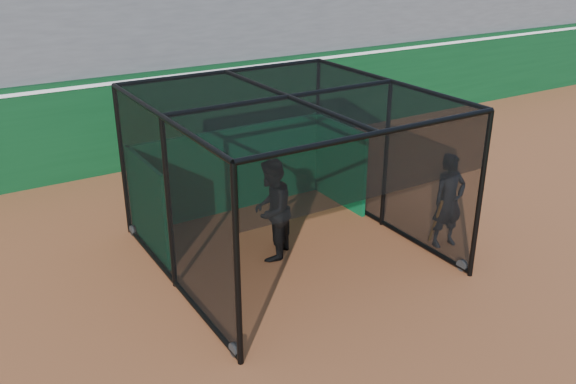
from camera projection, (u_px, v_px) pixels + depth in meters
ground at (307, 325)px, 9.72m from camera, size 120.00×120.00×0.00m
outfield_wall at (129, 120)px, 15.87m from camera, size 50.00×0.50×2.50m
batting_cage at (288, 178)px, 11.37m from camera, size 4.81×5.10×3.11m
batter at (271, 210)px, 11.42m from camera, size 1.22×1.21×1.98m
on_deck_player at (449, 201)px, 11.90m from camera, size 0.76×0.56×1.91m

